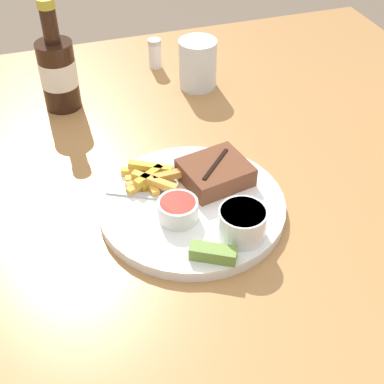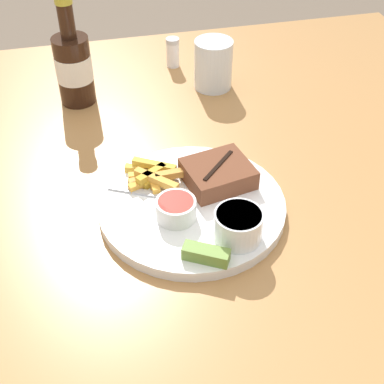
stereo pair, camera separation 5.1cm
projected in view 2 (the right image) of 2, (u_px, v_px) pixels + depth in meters
The scene contains 11 objects.
dining_table at pixel (192, 240), 0.88m from camera, with size 1.32×1.28×0.74m.
dinner_plate at pixel (192, 206), 0.83m from camera, with size 0.29×0.29×0.02m.
steak_portion at pixel (218, 174), 0.85m from camera, with size 0.12×0.11×0.03m.
fries_pile at pixel (153, 175), 0.86m from camera, with size 0.10×0.10×0.02m.
coleslaw_cup at pixel (238, 224), 0.75m from camera, with size 0.07×0.07×0.05m.
dipping_sauce_cup at pixel (176, 208), 0.79m from camera, with size 0.06×0.06×0.03m.
pickle_spear at pixel (206, 254), 0.73m from camera, with size 0.07×0.05×0.02m.
fork_utensil at pixel (145, 193), 0.84m from camera, with size 0.12×0.07×0.00m.
beer_bottle at pixel (74, 66), 1.03m from camera, with size 0.07×0.07×0.22m.
drinking_glass at pixel (213, 64), 1.10m from camera, with size 0.08×0.08×0.10m.
salt_shaker at pixel (173, 52), 1.18m from camera, with size 0.03×0.03×0.07m.
Camera 2 is at (-0.14, -0.60, 1.31)m, focal length 50.00 mm.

